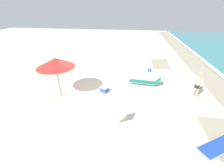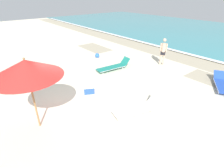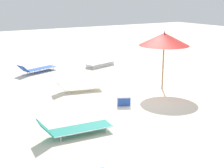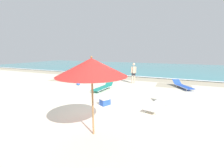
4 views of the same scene
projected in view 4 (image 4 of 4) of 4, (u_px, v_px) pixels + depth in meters
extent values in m
cube|color=beige|center=(96.00, 115.00, 6.77)|extent=(60.00, 60.00, 0.16)
cube|color=#B3A68B|center=(141.00, 79.00, 15.08)|extent=(57.00, 2.20, 0.00)
cube|color=#B3A68B|center=(67.00, 80.00, 14.36)|extent=(3.17, 1.67, 0.00)
cube|color=#B3A68B|center=(174.00, 86.00, 12.04)|extent=(2.67, 1.66, 0.00)
cube|color=teal|center=(156.00, 68.00, 24.79)|extent=(60.00, 19.70, 0.06)
cube|color=white|center=(144.00, 77.00, 16.01)|extent=(56.00, 0.44, 0.01)
cylinder|color=#9E7547|center=(93.00, 102.00, 4.80)|extent=(0.06, 0.06, 2.25)
cone|color=red|center=(92.00, 67.00, 4.56)|extent=(2.21, 2.21, 0.55)
cylinder|color=#A4221E|center=(92.00, 76.00, 4.62)|extent=(2.14, 2.14, 0.01)
sphere|color=#9E7547|center=(91.00, 57.00, 4.50)|extent=(0.07, 0.07, 0.07)
cube|color=blue|center=(185.00, 87.00, 11.03)|extent=(1.37, 1.72, 0.03)
cylinder|color=silver|center=(181.00, 87.00, 10.99)|extent=(0.89, 1.43, 0.03)
cylinder|color=silver|center=(188.00, 87.00, 11.07)|extent=(0.89, 1.43, 0.03)
cube|color=blue|center=(177.00, 82.00, 12.01)|extent=(0.73, 0.70, 0.34)
cylinder|color=silver|center=(187.00, 90.00, 10.39)|extent=(0.03, 0.03, 0.16)
cylinder|color=silver|center=(193.00, 90.00, 10.46)|extent=(0.03, 0.03, 0.16)
cylinder|color=silver|center=(176.00, 86.00, 11.64)|extent=(0.03, 0.03, 0.16)
cylinder|color=silver|center=(182.00, 86.00, 11.71)|extent=(0.03, 0.03, 0.16)
cube|color=#1E8475|center=(102.00, 88.00, 10.62)|extent=(0.78, 1.91, 0.03)
cylinder|color=silver|center=(98.00, 88.00, 10.77)|extent=(0.22, 1.86, 0.03)
cylinder|color=silver|center=(105.00, 88.00, 10.48)|extent=(0.22, 1.86, 0.03)
cube|color=#1E8475|center=(110.00, 82.00, 11.52)|extent=(0.61, 0.43, 0.44)
cylinder|color=silver|center=(93.00, 91.00, 10.15)|extent=(0.03, 0.03, 0.16)
cylinder|color=silver|center=(99.00, 92.00, 9.90)|extent=(0.03, 0.03, 0.16)
cylinder|color=silver|center=(104.00, 87.00, 11.38)|extent=(0.03, 0.03, 0.16)
cylinder|color=silver|center=(110.00, 88.00, 11.14)|extent=(0.03, 0.03, 0.16)
cube|color=white|center=(156.00, 105.00, 7.21)|extent=(0.99, 1.80, 0.03)
cylinder|color=silver|center=(151.00, 104.00, 7.38)|extent=(0.44, 1.67, 0.03)
cylinder|color=silver|center=(163.00, 107.00, 7.03)|extent=(0.44, 1.67, 0.03)
cube|color=white|center=(164.00, 96.00, 7.96)|extent=(0.65, 0.50, 0.44)
cylinder|color=silver|center=(145.00, 110.00, 6.86)|extent=(0.03, 0.03, 0.16)
cylinder|color=silver|center=(156.00, 113.00, 6.56)|extent=(0.03, 0.03, 0.16)
cylinder|color=silver|center=(156.00, 103.00, 7.90)|extent=(0.03, 0.03, 0.16)
cylinder|color=silver|center=(166.00, 105.00, 7.59)|extent=(0.03, 0.03, 0.16)
cylinder|color=beige|center=(134.00, 78.00, 12.94)|extent=(0.11, 0.11, 0.90)
cylinder|color=beige|center=(132.00, 78.00, 12.92)|extent=(0.11, 0.11, 0.90)
cube|color=black|center=(134.00, 74.00, 12.85)|extent=(0.35, 0.31, 0.24)
cylinder|color=beige|center=(134.00, 70.00, 12.78)|extent=(0.27, 0.27, 0.55)
cylinder|color=beige|center=(136.00, 70.00, 12.80)|extent=(0.08, 0.08, 0.55)
cylinder|color=beige|center=(132.00, 70.00, 12.76)|extent=(0.08, 0.08, 0.55)
sphere|color=beige|center=(134.00, 64.00, 12.67)|extent=(0.21, 0.21, 0.21)
sphere|color=blue|center=(78.00, 83.00, 12.27)|extent=(0.32, 0.32, 0.32)
cube|color=blue|center=(105.00, 102.00, 7.74)|extent=(0.52, 0.58, 0.32)
cube|color=white|center=(105.00, 99.00, 7.70)|extent=(0.54, 0.61, 0.05)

